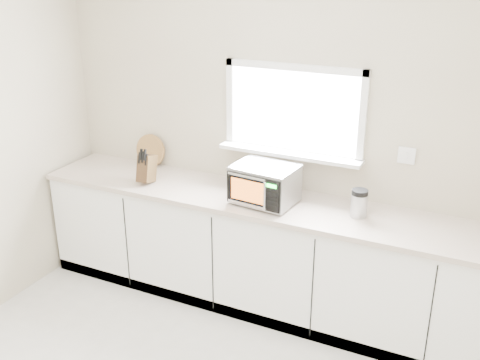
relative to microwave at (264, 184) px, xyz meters
The scene contains 7 objects.
back_wall 0.47m from the microwave, 77.36° to the left, with size 4.00×0.17×2.70m.
cabinets 0.64m from the microwave, 38.93° to the left, with size 3.92×0.60×0.88m, color white.
countertop 0.20m from the microwave, 34.35° to the left, with size 3.92×0.64×0.04m, color beige.
microwave is the anchor object (origin of this frame).
knife_block 1.01m from the microwave, behind, with size 0.12×0.22×0.30m.
cutting_board 1.25m from the microwave, 165.83° to the left, with size 0.28×0.28×0.02m, color #A1743E.
coffee_grinder 0.69m from the microwave, ahead, with size 0.15×0.15×0.20m.
Camera 1 is at (1.41, -1.88, 2.62)m, focal length 42.00 mm.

